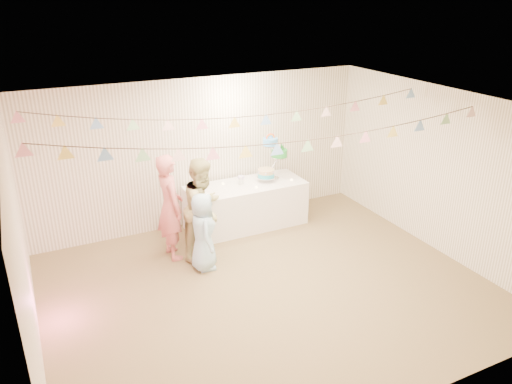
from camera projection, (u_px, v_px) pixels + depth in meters
name	position (u px, v px, depth m)	size (l,w,h in m)	color
floor	(268.00, 288.00, 7.09)	(6.00, 6.00, 0.00)	brown
ceiling	(270.00, 108.00, 6.10)	(6.00, 6.00, 0.00)	white
back_wall	(203.00, 153.00, 8.67)	(6.00, 6.00, 0.00)	white
front_wall	(396.00, 305.00, 4.51)	(6.00, 6.00, 0.00)	white
left_wall	(22.00, 254.00, 5.38)	(5.00, 5.00, 0.00)	white
right_wall	(439.00, 171.00, 7.81)	(5.00, 5.00, 0.00)	white
table	(246.00, 205.00, 8.82)	(2.09, 0.84, 0.78)	white
cake_stand	(272.00, 159.00, 8.80)	(0.71, 0.42, 0.79)	silver
cake_bottom	(266.00, 178.00, 8.81)	(0.31, 0.31, 0.15)	#2BB5CC
cake_middle	(279.00, 159.00, 8.96)	(0.27, 0.27, 0.22)	green
cake_top_tier	(270.00, 148.00, 8.66)	(0.25, 0.25, 0.19)	#438FD2
platter	(212.00, 193.00, 8.38)	(0.34, 0.34, 0.02)	white
posy	(241.00, 182.00, 8.67)	(0.14, 0.14, 0.16)	white
person_adult_a	(170.00, 207.00, 7.64)	(0.62, 0.40, 1.69)	#CE6E6B
person_adult_b	(204.00, 209.00, 7.67)	(0.79, 0.61, 1.62)	tan
person_child	(203.00, 232.00, 7.39)	(0.59, 0.39, 1.21)	#A1CDE4
bunting_back	(234.00, 109.00, 7.11)	(5.60, 1.10, 0.40)	pink
bunting_front	(277.00, 134.00, 6.04)	(5.60, 0.90, 0.36)	#72A5E5
tealight_0	(205.00, 194.00, 8.22)	(0.04, 0.04, 0.03)	#FFD88C
tealight_1	(223.00, 184.00, 8.68)	(0.04, 0.04, 0.03)	#FFD88C
tealight_2	(256.00, 187.00, 8.53)	(0.04, 0.04, 0.03)	#FFD88C
tealight_3	(258.00, 177.00, 8.99)	(0.04, 0.04, 0.03)	#FFD88C
tealight_4	(292.00, 180.00, 8.85)	(0.04, 0.04, 0.03)	#FFD88C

